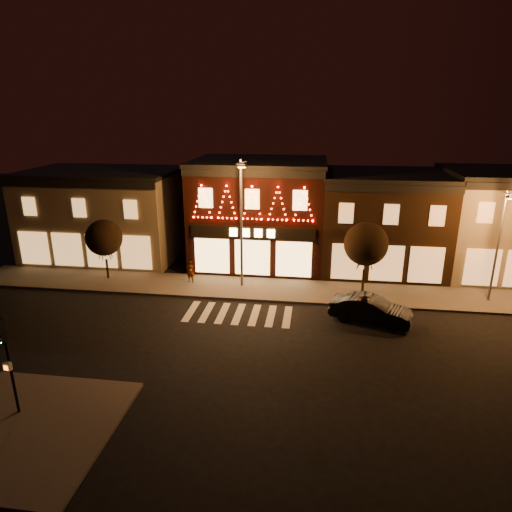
% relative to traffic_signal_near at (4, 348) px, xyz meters
% --- Properties ---
extents(ground, '(120.00, 120.00, 0.00)m').
position_rel_traffic_signal_near_xyz_m(ground, '(7.29, 6.76, -3.18)').
color(ground, black).
rests_on(ground, ground).
extents(sidewalk_far, '(44.00, 4.00, 0.15)m').
position_rel_traffic_signal_near_xyz_m(sidewalk_far, '(9.29, 14.76, -3.11)').
color(sidewalk_far, '#47423D').
rests_on(sidewalk_far, ground).
extents(sidewalk_near, '(7.00, 7.00, 0.15)m').
position_rel_traffic_signal_near_xyz_m(sidewalk_near, '(0.79, -0.74, -3.11)').
color(sidewalk_near, '#47423D').
rests_on(sidewalk_near, ground).
extents(building_left, '(12.20, 8.28, 7.30)m').
position_rel_traffic_signal_near_xyz_m(building_left, '(-5.71, 20.75, 0.48)').
color(building_left, '#7B7157').
rests_on(building_left, ground).
extents(building_pulp, '(10.20, 8.34, 8.30)m').
position_rel_traffic_signal_near_xyz_m(building_pulp, '(7.29, 20.73, 0.98)').
color(building_pulp, black).
rests_on(building_pulp, ground).
extents(building_right_a, '(9.20, 8.28, 7.50)m').
position_rel_traffic_signal_near_xyz_m(building_right_a, '(16.79, 20.75, 0.58)').
color(building_right_a, black).
rests_on(building_right_a, ground).
extents(building_right_b, '(9.20, 8.28, 7.80)m').
position_rel_traffic_signal_near_xyz_m(building_right_b, '(25.79, 20.75, 0.73)').
color(building_right_b, '#7B7157').
rests_on(building_right_b, ground).
extents(traffic_signal_near, '(0.34, 0.45, 4.30)m').
position_rel_traffic_signal_near_xyz_m(traffic_signal_near, '(0.00, 0.00, 0.00)').
color(traffic_signal_near, black).
rests_on(traffic_signal_near, sidewalk_near).
extents(streetlamp_mid, '(0.75, 2.00, 8.74)m').
position_rel_traffic_signal_near_xyz_m(streetlamp_mid, '(6.83, 14.83, 2.10)').
color(streetlamp_mid, '#59595E').
rests_on(streetlamp_mid, sidewalk_far).
extents(streetlamp_right, '(0.62, 1.64, 7.17)m').
position_rel_traffic_signal_near_xyz_m(streetlamp_right, '(23.05, 14.50, 1.17)').
color(streetlamp_right, '#59595E').
rests_on(streetlamp_right, sidewalk_far).
extents(tree_left, '(2.61, 2.61, 4.36)m').
position_rel_traffic_signal_near_xyz_m(tree_left, '(-3.25, 15.22, 0.02)').
color(tree_left, black).
rests_on(tree_left, sidewalk_far).
extents(tree_right, '(2.89, 2.89, 4.84)m').
position_rel_traffic_signal_near_xyz_m(tree_right, '(15.09, 15.06, 0.35)').
color(tree_right, black).
rests_on(tree_right, sidewalk_far).
extents(dark_sedan, '(4.98, 2.96, 1.55)m').
position_rel_traffic_signal_near_xyz_m(dark_sedan, '(15.17, 10.79, -2.41)').
color(dark_sedan, black).
rests_on(dark_sedan, ground).
extents(pedestrian, '(0.62, 0.43, 1.60)m').
position_rel_traffic_signal_near_xyz_m(pedestrian, '(3.04, 15.20, -2.23)').
color(pedestrian, gray).
rests_on(pedestrian, sidewalk_far).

